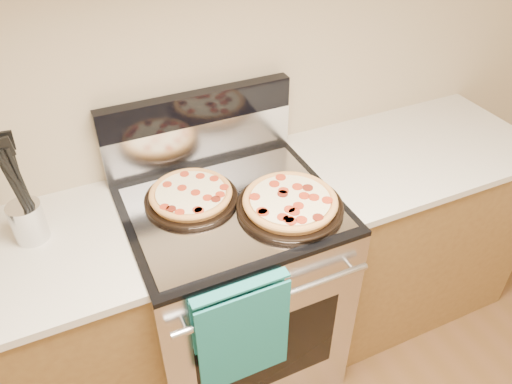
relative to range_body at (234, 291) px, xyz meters
name	(u,v)px	position (x,y,z in m)	size (l,w,h in m)	color
wall_back	(189,55)	(0.00, 0.35, 0.90)	(4.00, 4.00, 0.00)	#C6B38F
range_body	(234,291)	(0.00, 0.00, 0.00)	(0.76, 0.68, 0.90)	#B7B7BC
oven_window	(268,353)	(0.00, -0.34, 0.00)	(0.56, 0.01, 0.40)	black
cooktop	(230,206)	(0.00, 0.00, 0.46)	(0.76, 0.68, 0.02)	black
backsplash_lower	(200,141)	(0.00, 0.31, 0.56)	(0.76, 0.06, 0.18)	silver
backsplash_upper	(197,107)	(0.00, 0.31, 0.71)	(0.76, 0.06, 0.12)	black
oven_handle	(275,299)	(0.00, -0.38, 0.35)	(0.03, 0.03, 0.70)	silver
dish_towel	(242,331)	(-0.12, -0.38, 0.25)	(0.32, 0.05, 0.42)	#167066
foil_sheet	(233,208)	(0.00, -0.03, 0.47)	(0.70, 0.55, 0.01)	gray
cabinet_left	(9,364)	(-0.88, 0.03, -0.01)	(1.00, 0.62, 0.88)	brown
cabinet_right	(399,229)	(0.88, 0.03, -0.01)	(1.00, 0.62, 0.88)	brown
countertop_right	(418,150)	(0.88, 0.03, 0.45)	(1.02, 0.64, 0.03)	beige
pepperoni_pizza_back	(191,195)	(-0.12, 0.07, 0.50)	(0.33, 0.33, 0.04)	#C5773C
pepperoni_pizza_front	(290,203)	(0.18, -0.12, 0.50)	(0.38, 0.38, 0.05)	#C5773C
utensil_crock	(28,222)	(-0.67, 0.12, 0.53)	(0.11, 0.11, 0.14)	silver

